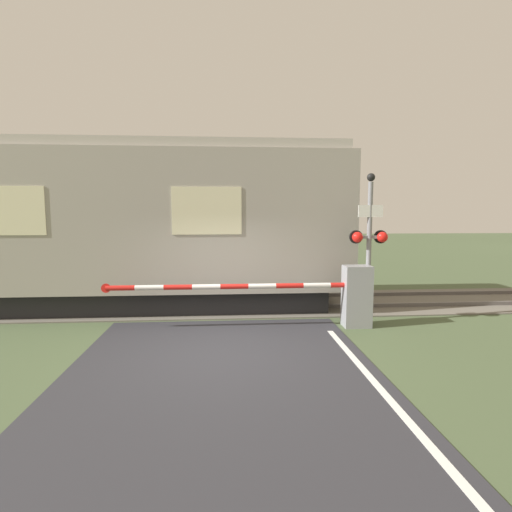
% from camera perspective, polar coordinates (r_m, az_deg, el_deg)
% --- Properties ---
extents(ground_plane, '(80.00, 80.00, 0.00)m').
position_cam_1_polar(ground_plane, '(7.65, -4.73, -13.31)').
color(ground_plane, '#475638').
extents(track_bed, '(36.00, 3.20, 0.13)m').
position_cam_1_polar(track_bed, '(11.24, -4.56, -6.81)').
color(track_bed, '#666056').
rests_on(track_bed, ground_plane).
extents(train, '(16.24, 3.01, 4.31)m').
position_cam_1_polar(train, '(12.01, -28.47, 3.80)').
color(train, black).
rests_on(train, ground_plane).
extents(crossing_barrier, '(5.88, 0.44, 1.38)m').
position_cam_1_polar(crossing_barrier, '(9.13, 11.66, -5.43)').
color(crossing_barrier, gray).
rests_on(crossing_barrier, ground_plane).
extents(signal_post, '(0.87, 0.26, 3.43)m').
position_cam_1_polar(signal_post, '(9.36, 15.88, 2.26)').
color(signal_post, gray).
rests_on(signal_post, ground_plane).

